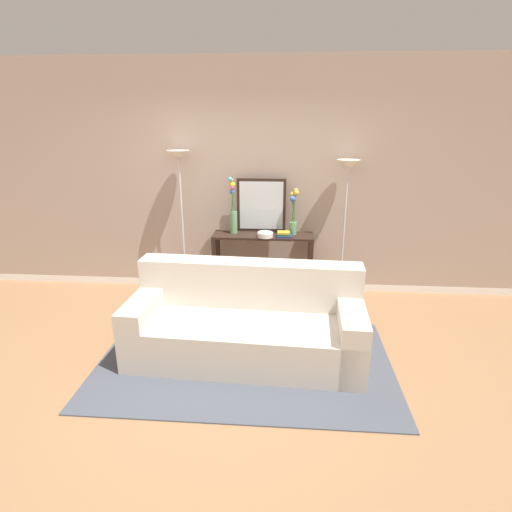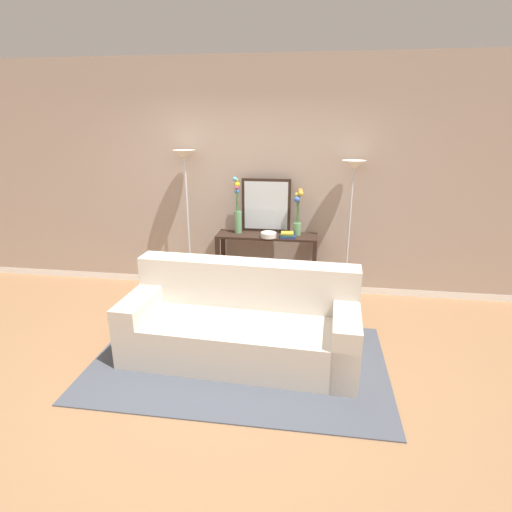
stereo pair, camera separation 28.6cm
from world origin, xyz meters
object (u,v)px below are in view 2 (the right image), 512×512
object	(u,v)px
couch	(242,325)
book_row_under_console	(241,290)
vase_tall_flowers	(238,211)
fruit_bowl	(269,235)
book_stack	(287,235)
vase_short_flowers	(298,212)
console_table	(267,255)
floor_lamp_left	(186,183)
wall_mirror	(266,206)
floor_lamp_right	(352,193)

from	to	relation	value
couch	book_row_under_console	distance (m)	1.44
vase_tall_flowers	fruit_bowl	bearing A→B (deg)	-20.80
book_stack	couch	bearing A→B (deg)	-104.39
couch	book_stack	distance (m)	1.45
vase_tall_flowers	vase_short_flowers	world-z (taller)	vase_tall_flowers
console_table	floor_lamp_left	size ratio (longest dim) A/B	0.68
couch	book_stack	world-z (taller)	book_stack
console_table	vase_tall_flowers	size ratio (longest dim) A/B	1.78
wall_mirror	fruit_bowl	bearing A→B (deg)	-75.82
couch	vase_tall_flowers	world-z (taller)	vase_tall_flowers
floor_lamp_left	book_row_under_console	distance (m)	1.55
floor_lamp_right	book_stack	world-z (taller)	floor_lamp_right
wall_mirror	vase_short_flowers	xyz separation A→B (m)	(0.40, -0.11, -0.05)
console_table	floor_lamp_right	bearing A→B (deg)	3.60
couch	console_table	distance (m)	1.41
couch	vase_tall_flowers	xyz separation A→B (m)	(-0.30, 1.43, 0.80)
vase_tall_flowers	book_stack	distance (m)	0.70
wall_mirror	vase_tall_flowers	world-z (taller)	vase_tall_flowers
vase_tall_flowers	fruit_bowl	size ratio (longest dim) A/B	3.63
floor_lamp_left	floor_lamp_right	world-z (taller)	floor_lamp_left
console_table	vase_tall_flowers	world-z (taller)	vase_tall_flowers
vase_tall_flowers	console_table	bearing A→B (deg)	-6.87
couch	floor_lamp_left	bearing A→B (deg)	123.37
floor_lamp_left	vase_short_flowers	bearing A→B (deg)	-0.91
floor_lamp_left	console_table	bearing A→B (deg)	-3.49
vase_short_flowers	floor_lamp_right	bearing A→B (deg)	2.03
wall_mirror	book_stack	distance (m)	0.48
vase_short_flowers	fruit_bowl	size ratio (longest dim) A/B	2.98
floor_lamp_left	floor_lamp_right	size ratio (longest dim) A/B	1.05
book_stack	book_row_under_console	distance (m)	1.01
console_table	book_row_under_console	distance (m)	0.62
console_table	fruit_bowl	bearing A→B (deg)	-72.84
book_stack	wall_mirror	bearing A→B (deg)	141.31
floor_lamp_right	book_row_under_console	world-z (taller)	floor_lamp_right
console_table	wall_mirror	distance (m)	0.62
floor_lamp_right	book_row_under_console	distance (m)	1.88
vase_short_flowers	fruit_bowl	bearing A→B (deg)	-155.97
floor_lamp_right	wall_mirror	size ratio (longest dim) A/B	2.61
vase_tall_flowers	book_stack	xyz separation A→B (m)	(0.64, -0.13, -0.25)
couch	fruit_bowl	distance (m)	1.40
console_table	book_stack	xyz separation A→B (m)	(0.26, -0.09, 0.29)
couch	vase_short_flowers	distance (m)	1.70
couch	floor_lamp_right	bearing A→B (deg)	53.55
floor_lamp_right	fruit_bowl	bearing A→B (deg)	-169.83
book_row_under_console	console_table	bearing A→B (deg)	0.00
couch	console_table	xyz separation A→B (m)	(0.07, 1.39, 0.26)
couch	console_table	world-z (taller)	couch
floor_lamp_left	fruit_bowl	world-z (taller)	floor_lamp_left
floor_lamp_right	vase_tall_flowers	bearing A→B (deg)	-179.26
fruit_bowl	book_row_under_console	world-z (taller)	fruit_bowl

